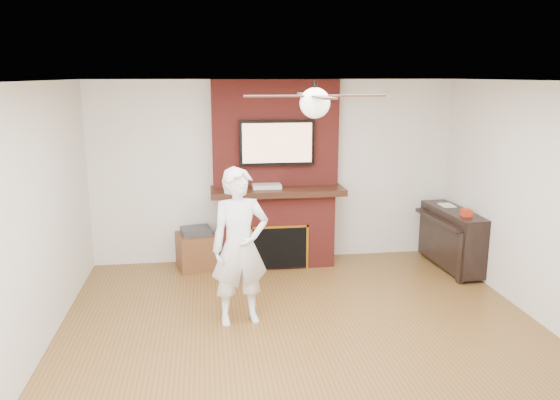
{
  "coord_description": "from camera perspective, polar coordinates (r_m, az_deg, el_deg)",
  "views": [
    {
      "loc": [
        -0.93,
        -4.63,
        2.55
      ],
      "look_at": [
        -0.18,
        0.9,
        1.27
      ],
      "focal_mm": 35.0,
      "sensor_mm": 36.0,
      "label": 1
    }
  ],
  "objects": [
    {
      "name": "room_shell",
      "position": [
        4.9,
        3.49,
        -2.52
      ],
      "size": [
        5.36,
        5.86,
        2.86
      ],
      "color": "brown",
      "rests_on": "ground"
    },
    {
      "name": "fireplace",
      "position": [
        7.4,
        -0.36,
        0.78
      ],
      "size": [
        1.78,
        0.64,
        2.5
      ],
      "color": "maroon",
      "rests_on": "ground"
    },
    {
      "name": "tv",
      "position": [
        7.24,
        -0.32,
        6.01
      ],
      "size": [
        1.0,
        0.08,
        0.6
      ],
      "color": "black",
      "rests_on": "fireplace"
    },
    {
      "name": "ceiling_fan",
      "position": [
        4.73,
        3.67,
        10.22
      ],
      "size": [
        1.21,
        1.21,
        0.31
      ],
      "color": "black",
      "rests_on": "room_shell"
    },
    {
      "name": "person",
      "position": [
        5.65,
        -4.22,
        -4.91
      ],
      "size": [
        0.66,
        0.5,
        1.65
      ],
      "primitive_type": "imported",
      "rotation": [
        0.0,
        0.0,
        0.16
      ],
      "color": "white",
      "rests_on": "ground"
    },
    {
      "name": "side_table",
      "position": [
        7.47,
        -8.72,
        -5.1
      ],
      "size": [
        0.58,
        0.58,
        0.56
      ],
      "rotation": [
        0.0,
        0.0,
        0.22
      ],
      "color": "#522D17",
      "rests_on": "ground"
    },
    {
      "name": "piano",
      "position": [
        7.67,
        17.55,
        -3.72
      ],
      "size": [
        0.53,
        1.26,
        0.9
      ],
      "rotation": [
        0.0,
        0.0,
        0.07
      ],
      "color": "black",
      "rests_on": "ground"
    },
    {
      "name": "cable_box",
      "position": [
        7.27,
        -1.4,
        1.45
      ],
      "size": [
        0.38,
        0.22,
        0.05
      ],
      "primitive_type": "cube",
      "rotation": [
        0.0,
        0.0,
        0.01
      ],
      "color": "silver",
      "rests_on": "fireplace"
    },
    {
      "name": "candle_orange",
      "position": [
        7.48,
        -1.58,
        -6.53
      ],
      "size": [
        0.07,
        0.07,
        0.13
      ],
      "primitive_type": "cylinder",
      "color": "#BA4B15",
      "rests_on": "ground"
    },
    {
      "name": "candle_cream",
      "position": [
        7.44,
        0.0,
        -6.71
      ],
      "size": [
        0.08,
        0.08,
        0.1
      ],
      "primitive_type": "cylinder",
      "color": "beige",
      "rests_on": "ground"
    },
    {
      "name": "candle_blue",
      "position": [
        7.49,
        1.39,
        -6.66
      ],
      "size": [
        0.06,
        0.06,
        0.08
      ],
      "primitive_type": "cylinder",
      "color": "#2B4D82",
      "rests_on": "ground"
    }
  ]
}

